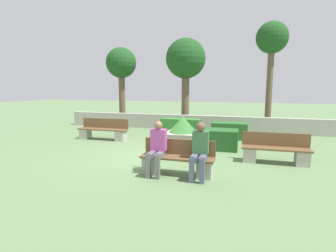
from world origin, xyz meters
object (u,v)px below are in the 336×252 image
person_seated_man (200,148)px  planter_corner_left (183,138)px  bench_left_side (103,131)px  person_seated_woman (157,146)px  tree_center_right (272,42)px  tree_center_left (186,61)px  tree_leftmost (121,65)px  bench_front (177,161)px  bench_right_side (275,152)px

person_seated_man → planter_corner_left: bearing=115.0°
bench_left_side → person_seated_woman: size_ratio=1.59×
bench_left_side → planter_corner_left: size_ratio=1.66×
person_seated_man → tree_center_right: size_ratio=0.25×
bench_left_side → tree_center_left: tree_center_left is taller
tree_leftmost → tree_center_left: 4.06m
person_seated_man → tree_leftmost: bearing=126.2°
bench_front → planter_corner_left: planter_corner_left is taller
person_seated_woman → planter_corner_left: bearing=82.5°
person_seated_woman → person_seated_man: bearing=0.2°
bench_front → tree_leftmost: tree_leftmost is taller
bench_front → bench_right_side: 3.00m
bench_right_side → tree_center_right: bearing=88.0°
planter_corner_left → tree_center_right: (2.96, 6.45, 3.74)m
tree_center_left → tree_center_right: 4.35m
bench_left_side → tree_center_right: size_ratio=0.39×
planter_corner_left → bench_right_side: bearing=1.8°
bench_front → bench_right_side: size_ratio=0.99×
bench_front → bench_right_side: same height
person_seated_woman → tree_center_right: bearing=68.8°
person_seated_man → planter_corner_left: size_ratio=1.06×
bench_right_side → tree_center_left: 7.95m
person_seated_woman → bench_left_side: bearing=135.5°
bench_left_side → bench_front: bearing=-45.9°
bench_left_side → tree_leftmost: size_ratio=0.47×
bench_right_side → person_seated_man: person_seated_man is taller
person_seated_man → tree_center_right: bearing=75.5°
bench_right_side → tree_center_right: (0.25, 6.36, 4.00)m
tree_center_right → person_seated_man: bearing=-104.5°
tree_center_left → person_seated_man: bearing=-74.9°
bench_left_side → person_seated_woman: (3.56, -3.51, 0.39)m
bench_front → tree_center_right: bearing=71.5°
bench_front → tree_center_right: size_ratio=0.34×
person_seated_man → planter_corner_left: person_seated_man is taller
planter_corner_left → tree_center_right: bearing=65.3°
planter_corner_left → tree_leftmost: 8.98m
bench_right_side → tree_center_right: tree_center_right is taller
person_seated_woman → bench_front: bearing=16.0°
tree_leftmost → tree_center_right: 8.34m
person_seated_man → tree_center_left: bearing=105.1°
bench_left_side → tree_center_left: size_ratio=0.45×
bench_left_side → bench_right_side: size_ratio=1.13×
planter_corner_left → person_seated_man: bearing=-65.0°
bench_front → tree_center_left: (-1.56, 7.79, 3.22)m
tree_center_right → bench_front: bearing=-108.5°
bench_front → person_seated_woman: (-0.49, -0.14, 0.40)m
person_seated_man → bench_right_side: bearing=44.8°
bench_front → tree_center_right: tree_center_right is taller
bench_left_side → bench_right_side: same height
bench_front → tree_leftmost: (-5.58, 8.29, 3.11)m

